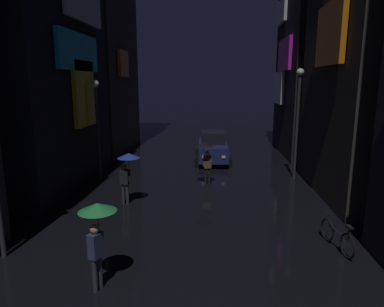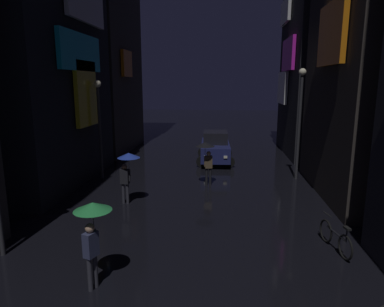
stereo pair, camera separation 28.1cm
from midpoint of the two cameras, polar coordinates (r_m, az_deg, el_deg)
building_left_mid at (r=18.16m, az=-25.42°, el=17.96°), size 4.25×8.55×14.33m
building_right_far at (r=25.09m, az=19.59°, el=15.25°), size 4.25×7.32×13.39m
pedestrian_midstreet_centre_green at (r=8.48m, az=-16.50°, el=-10.95°), size 0.90×0.90×2.12m
pedestrian_far_right_black at (r=16.22m, az=1.72°, el=0.35°), size 0.90×0.90×2.12m
pedestrian_midstreet_left_blue at (r=13.95m, az=-11.30°, el=-1.77°), size 0.90×0.90×2.12m
bicycle_parked_at_storefront at (r=11.24m, az=22.36°, el=-12.70°), size 0.44×1.79×0.96m
car_distant at (r=21.27m, az=3.11°, el=1.03°), size 2.37×4.21×1.92m
streetlamp_right_far at (r=17.91m, az=16.80°, el=6.75°), size 0.36×0.36×5.55m
streetlamp_left_far at (r=17.85m, az=-15.97°, el=5.80°), size 0.36×0.36×4.99m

